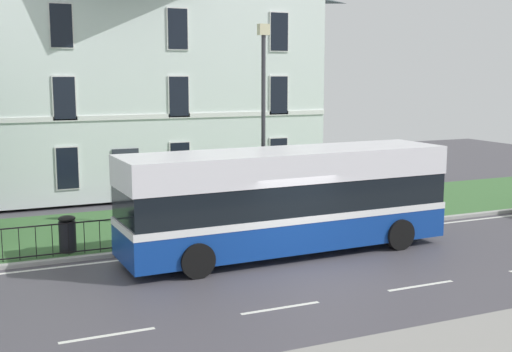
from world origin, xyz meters
name	(u,v)px	position (x,y,z in m)	size (l,w,h in m)	color
ground_plane	(297,264)	(0.00, 1.24, -0.01)	(60.00, 56.00, 0.18)	#46434A
georgian_townhouse	(100,68)	(-2.48, 16.78, 5.67)	(19.10, 9.95, 11.04)	white
iron_verge_railing	(180,227)	(-2.48, 4.40, 0.62)	(14.12, 0.04, 0.97)	black
single_decker_bus	(287,199)	(0.27, 2.42, 1.65)	(10.19, 2.85, 3.14)	navy
street_lamp_post	(263,114)	(0.65, 4.99, 4.05)	(0.36, 0.24, 6.87)	#333338
litter_bin	(67,234)	(-5.86, 4.78, 0.67)	(0.51, 0.51, 1.10)	black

